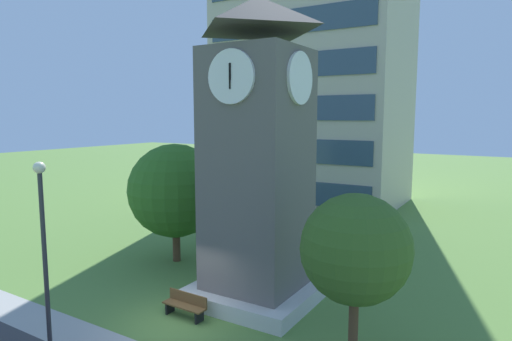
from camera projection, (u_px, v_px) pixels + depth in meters
ground_plane at (174, 324)px, 15.62m from camera, size 160.00×160.00×0.00m
office_building at (314, 53)px, 37.17m from camera, size 14.96×10.33×25.60m
clock_tower at (258, 168)px, 17.22m from camera, size 4.72×4.72×11.90m
park_bench at (185, 305)px, 16.14m from camera, size 1.81×0.53×0.88m
street_lamp at (44, 237)px, 13.36m from camera, size 0.36×0.36×6.05m
tree_by_building at (284, 186)px, 25.45m from camera, size 3.06×3.06×4.89m
tree_near_tower at (356, 249)px, 12.42m from camera, size 3.19×3.19×5.25m
tree_streetside at (175, 191)px, 22.04m from camera, size 4.74×4.74×6.04m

